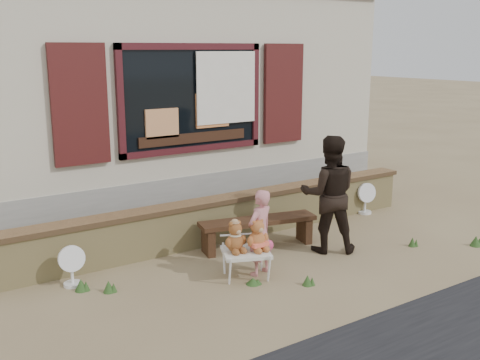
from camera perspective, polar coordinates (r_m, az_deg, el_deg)
ground at (r=7.78m, az=2.47°, el=-8.04°), size 80.00×80.00×0.00m
shopfront at (r=11.22m, az=-11.19°, el=8.79°), size 8.04×5.13×4.00m
brick_wall at (r=8.45m, az=-1.50°, el=-3.83°), size 7.10×0.36×0.67m
bench at (r=8.10m, az=1.84°, el=-4.75°), size 1.76×0.73×0.44m
folding_chair at (r=7.08m, az=0.61°, el=-7.44°), size 0.73×0.69×0.36m
teddy_bear_left at (r=6.98m, az=-0.52°, el=-5.71°), size 0.37×0.35×0.40m
teddy_bear_right at (r=7.03m, az=1.74°, el=-5.51°), size 0.39×0.36×0.42m
child at (r=7.11m, az=2.04°, el=-5.36°), size 0.46×0.37×1.11m
adult at (r=7.95m, az=9.02°, el=-1.43°), size 1.02×0.97×1.66m
fan_left at (r=7.16m, az=-16.75°, el=-8.31°), size 0.33×0.22×0.52m
fan_right at (r=10.01m, az=12.61°, el=-1.80°), size 0.35×0.23×0.55m
grass_tufts at (r=7.34m, az=4.36°, el=-8.82°), size 5.47×1.82×0.15m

